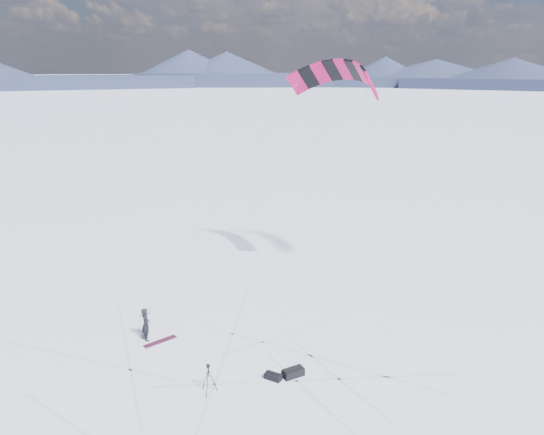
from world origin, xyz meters
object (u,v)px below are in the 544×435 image
object	(u,v)px
snowkiter	(147,340)
gear_bag_b	(273,376)
snowboard	(160,341)
tripod	(208,375)
gear_bag_a	(293,372)

from	to	relation	value
snowkiter	gear_bag_b	distance (m)	6.74
snowboard	tripod	world-z (taller)	tripod
gear_bag_a	snowboard	bearing A→B (deg)	124.93
tripod	gear_bag_a	size ratio (longest dim) A/B	1.24
snowboard	gear_bag_b	size ratio (longest dim) A/B	2.21
tripod	snowboard	bearing A→B (deg)	104.96
snowboard	gear_bag_b	distance (m)	6.07
snowkiter	snowboard	xyz separation A→B (m)	(0.58, -0.38, 0.02)
tripod	gear_bag_b	bearing A→B (deg)	-0.12
snowboard	gear_bag_b	xyz separation A→B (m)	(4.24, -4.34, 0.12)
snowkiter	gear_bag_b	bearing A→B (deg)	-142.93
tripod	gear_bag_a	distance (m)	3.58
gear_bag_b	snowkiter	bearing A→B (deg)	-178.69
gear_bag_a	gear_bag_b	world-z (taller)	gear_bag_a
snowkiter	tripod	size ratio (longest dim) A/B	1.31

